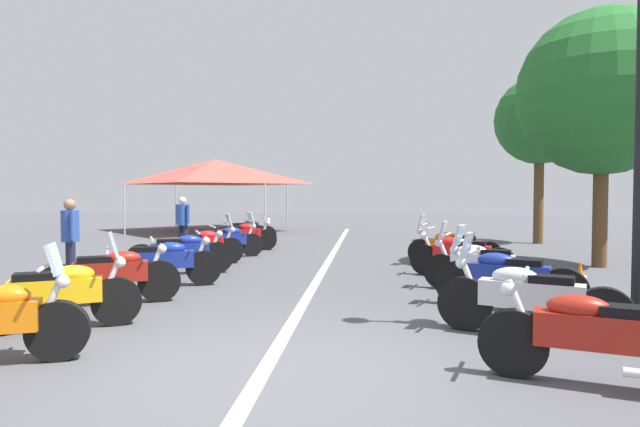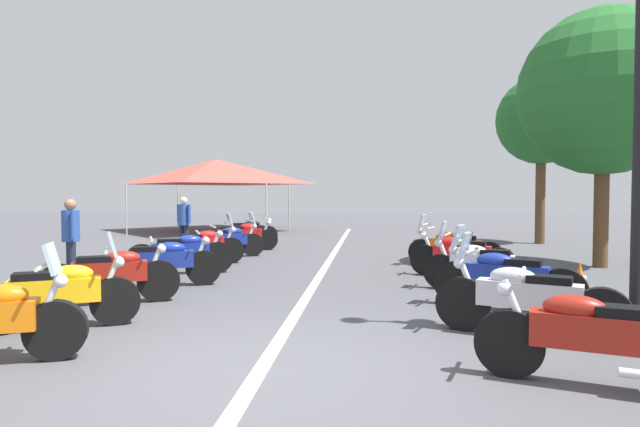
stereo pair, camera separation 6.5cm
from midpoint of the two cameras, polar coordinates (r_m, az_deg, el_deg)
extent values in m
plane|color=#4C4C51|center=(5.26, -6.22, -16.61)|extent=(80.00, 80.00, 0.00)
cube|color=beige|center=(11.69, 0.48, -6.13)|extent=(26.98, 0.16, 0.01)
cylinder|color=black|center=(6.11, -26.20, -11.16)|extent=(0.35, 0.62, 0.61)
ellipsoid|color=orange|center=(6.15, -30.86, -7.56)|extent=(0.43, 0.58, 0.22)
cylinder|color=silver|center=(6.07, -26.81, -8.39)|extent=(0.17, 0.30, 0.58)
cylinder|color=silver|center=(6.02, -27.24, -5.01)|extent=(0.59, 0.26, 0.04)
sphere|color=silver|center=(6.01, -25.81, -6.53)|extent=(0.14, 0.14, 0.14)
cube|color=silver|center=(6.00, -26.50, -4.35)|extent=(0.38, 0.24, 0.32)
cylinder|color=black|center=(7.39, -20.87, -8.75)|extent=(0.41, 0.61, 0.62)
cube|color=#EAB214|center=(7.38, -26.32, -7.43)|extent=(0.74, 1.06, 0.30)
ellipsoid|color=#EAB214|center=(7.34, -24.93, -5.89)|extent=(0.47, 0.58, 0.22)
cube|color=black|center=(7.37, -28.05, -6.06)|extent=(0.45, 0.55, 0.12)
cylinder|color=silver|center=(7.34, -21.38, -6.46)|extent=(0.20, 0.29, 0.58)
cylinder|color=silver|center=(7.30, -21.73, -3.67)|extent=(0.57, 0.32, 0.04)
sphere|color=silver|center=(7.32, -20.53, -4.90)|extent=(0.14, 0.14, 0.14)
cylinder|color=silver|center=(7.65, -29.33, -9.24)|extent=(0.33, 0.52, 0.08)
cube|color=silver|center=(7.29, -21.11, -3.11)|extent=(0.38, 0.27, 0.32)
cylinder|color=black|center=(8.74, -16.72, -6.91)|extent=(0.40, 0.65, 0.65)
cylinder|color=black|center=(8.78, -26.01, -7.00)|extent=(0.40, 0.65, 0.65)
cube|color=maroon|center=(8.71, -21.39, -5.81)|extent=(0.71, 1.09, 0.30)
ellipsoid|color=maroon|center=(8.68, -20.22, -4.49)|extent=(0.46, 0.58, 0.22)
cube|color=black|center=(8.70, -22.86, -4.65)|extent=(0.44, 0.55, 0.12)
cylinder|color=silver|center=(8.70, -17.14, -4.97)|extent=(0.19, 0.29, 0.58)
cylinder|color=silver|center=(8.66, -17.43, -2.61)|extent=(0.58, 0.30, 0.04)
sphere|color=silver|center=(8.68, -16.43, -3.65)|extent=(0.14, 0.14, 0.14)
cylinder|color=silver|center=(8.95, -24.06, -7.43)|extent=(0.31, 0.53, 0.08)
cylinder|color=black|center=(10.07, -12.21, -5.70)|extent=(0.38, 0.65, 0.64)
cylinder|color=black|center=(10.04, -20.97, -5.81)|extent=(0.38, 0.65, 0.64)
cube|color=navy|center=(10.00, -16.60, -4.75)|extent=(0.72, 1.18, 0.30)
ellipsoid|color=navy|center=(9.99, -15.57, -3.60)|extent=(0.44, 0.58, 0.22)
cube|color=black|center=(9.98, -17.87, -3.74)|extent=(0.43, 0.54, 0.12)
cylinder|color=silver|center=(10.03, -12.57, -4.01)|extent=(0.18, 0.29, 0.58)
cylinder|color=silver|center=(9.99, -12.81, -1.96)|extent=(0.59, 0.28, 0.04)
sphere|color=silver|center=(10.02, -11.95, -2.86)|extent=(0.14, 0.14, 0.14)
cylinder|color=silver|center=(10.22, -19.18, -6.20)|extent=(0.29, 0.54, 0.08)
cylinder|color=black|center=(11.56, -10.77, -4.62)|extent=(0.42, 0.66, 0.66)
cylinder|color=black|center=(11.40, -18.41, -4.79)|extent=(0.42, 0.66, 0.66)
cube|color=navy|center=(11.43, -14.57, -3.82)|extent=(0.76, 1.17, 0.30)
ellipsoid|color=navy|center=(11.43, -13.68, -2.80)|extent=(0.46, 0.58, 0.22)
cube|color=black|center=(11.40, -15.68, -2.94)|extent=(0.44, 0.55, 0.12)
cylinder|color=silver|center=(11.52, -11.08, -3.15)|extent=(0.19, 0.29, 0.58)
cylinder|color=silver|center=(11.48, -11.29, -1.36)|extent=(0.57, 0.31, 0.04)
sphere|color=silver|center=(11.52, -10.55, -2.14)|extent=(0.14, 0.14, 0.14)
cylinder|color=silver|center=(11.61, -16.92, -5.14)|extent=(0.31, 0.53, 0.08)
cylinder|color=black|center=(13.04, -9.40, -3.92)|extent=(0.40, 0.63, 0.63)
cylinder|color=black|center=(12.86, -15.87, -4.06)|extent=(0.40, 0.63, 0.63)
cube|color=red|center=(12.91, -12.62, -3.20)|extent=(0.73, 1.13, 0.30)
ellipsoid|color=red|center=(12.92, -11.83, -2.30)|extent=(0.46, 0.58, 0.22)
cube|color=black|center=(12.87, -13.60, -2.42)|extent=(0.44, 0.55, 0.12)
cylinder|color=silver|center=(13.00, -9.67, -2.61)|extent=(0.19, 0.29, 0.58)
cylinder|color=silver|center=(12.97, -9.85, -1.03)|extent=(0.58, 0.30, 0.04)
sphere|color=silver|center=(13.01, -9.20, -1.72)|extent=(0.14, 0.14, 0.14)
cylinder|color=silver|center=(13.07, -14.63, -4.36)|extent=(0.31, 0.53, 0.08)
cube|color=silver|center=(12.98, -9.51, -0.71)|extent=(0.38, 0.26, 0.32)
cylinder|color=black|center=(14.43, -7.13, -3.34)|extent=(0.42, 0.60, 0.61)
cylinder|color=black|center=(14.08, -12.93, -3.52)|extent=(0.42, 0.60, 0.61)
cube|color=navy|center=(14.22, -10.00, -2.71)|extent=(0.80, 1.12, 0.30)
ellipsoid|color=navy|center=(14.25, -9.30, -1.89)|extent=(0.48, 0.58, 0.22)
cube|color=black|center=(14.16, -10.87, -2.01)|extent=(0.46, 0.55, 0.12)
cylinder|color=silver|center=(14.39, -7.36, -2.16)|extent=(0.20, 0.29, 0.58)
cylinder|color=silver|center=(14.36, -7.52, -0.73)|extent=(0.56, 0.34, 0.04)
sphere|color=silver|center=(14.41, -6.94, -1.36)|extent=(0.14, 0.14, 0.14)
cylinder|color=silver|center=(14.32, -11.90, -3.79)|extent=(0.34, 0.52, 0.08)
cube|color=silver|center=(14.38, -7.22, -0.45)|extent=(0.37, 0.28, 0.32)
cylinder|color=black|center=(15.93, -5.56, -2.80)|extent=(0.35, 0.63, 0.62)
cylinder|color=black|center=(15.76, -10.96, -2.89)|extent=(0.35, 0.63, 0.62)
cube|color=red|center=(15.81, -8.25, -2.20)|extent=(0.66, 1.17, 0.30)
ellipsoid|color=red|center=(15.82, -7.60, -1.47)|extent=(0.42, 0.58, 0.22)
cube|color=black|center=(15.78, -9.05, -1.56)|extent=(0.41, 0.54, 0.12)
cylinder|color=silver|center=(15.90, -5.77, -1.73)|extent=(0.17, 0.30, 0.58)
cylinder|color=silver|center=(15.87, -5.92, -0.44)|extent=(0.60, 0.25, 0.04)
sphere|color=silver|center=(15.90, -5.39, -1.01)|extent=(0.14, 0.14, 0.14)
cylinder|color=silver|center=(15.97, -9.93, -3.15)|extent=(0.27, 0.54, 0.08)
cylinder|color=black|center=(17.51, -5.49, -2.34)|extent=(0.40, 0.63, 0.63)
cylinder|color=black|center=(17.20, -10.07, -2.45)|extent=(0.40, 0.63, 0.63)
cube|color=black|center=(17.33, -7.76, -1.80)|extent=(0.73, 1.09, 0.30)
ellipsoid|color=black|center=(17.36, -7.19, -1.13)|extent=(0.46, 0.58, 0.22)
cube|color=black|center=(17.27, -8.48, -1.22)|extent=(0.45, 0.55, 0.12)
cylinder|color=silver|center=(17.48, -5.69, -1.36)|extent=(0.19, 0.29, 0.58)
cylinder|color=silver|center=(17.45, -5.82, -0.19)|extent=(0.57, 0.31, 0.04)
sphere|color=silver|center=(17.50, -5.34, -0.70)|extent=(0.14, 0.14, 0.14)
cylinder|color=silver|center=(17.43, -9.26, -2.69)|extent=(0.32, 0.53, 0.08)
cylinder|color=black|center=(5.35, 19.99, -12.92)|extent=(0.33, 0.64, 0.63)
cube|color=maroon|center=(5.30, 27.88, -11.17)|extent=(0.61, 1.12, 0.30)
ellipsoid|color=maroon|center=(5.25, 25.94, -9.03)|extent=(0.41, 0.58, 0.22)
cube|color=black|center=(5.28, 30.33, -9.26)|extent=(0.40, 0.54, 0.12)
cylinder|color=silver|center=(5.27, 20.70, -9.79)|extent=(0.16, 0.30, 0.58)
cylinder|color=silver|center=(5.21, 21.19, -5.92)|extent=(0.60, 0.24, 0.04)
sphere|color=silver|center=(5.24, 19.52, -7.62)|extent=(0.14, 0.14, 0.14)
cylinder|color=black|center=(6.90, 15.33, -9.30)|extent=(0.38, 0.66, 0.66)
cylinder|color=black|center=(6.73, 28.26, -9.77)|extent=(0.38, 0.66, 0.66)
cube|color=silver|center=(6.74, 21.74, -8.09)|extent=(0.71, 1.18, 0.30)
ellipsoid|color=silver|center=(6.73, 20.23, -6.36)|extent=(0.44, 0.58, 0.22)
cube|color=black|center=(6.69, 23.64, -6.63)|extent=(0.43, 0.54, 0.12)
cylinder|color=silver|center=(6.83, 15.85, -6.86)|extent=(0.18, 0.29, 0.58)
cylinder|color=silver|center=(6.78, 16.22, -3.87)|extent=(0.59, 0.28, 0.04)
sphere|color=silver|center=(6.83, 14.97, -5.16)|extent=(0.14, 0.14, 0.14)
cylinder|color=silver|center=(6.58, 25.54, -10.87)|extent=(0.29, 0.54, 0.08)
cube|color=silver|center=(6.79, 15.56, -3.26)|extent=(0.38, 0.25, 0.32)
cylinder|color=black|center=(8.39, 14.62, -7.22)|extent=(0.40, 0.66, 0.66)
cylinder|color=black|center=(8.14, 24.82, -7.64)|extent=(0.40, 0.66, 0.66)
cube|color=navy|center=(8.21, 19.66, -6.22)|extent=(0.71, 1.14, 0.30)
ellipsoid|color=navy|center=(8.21, 18.44, -4.79)|extent=(0.45, 0.58, 0.22)
cube|color=black|center=(8.15, 21.20, -5.02)|extent=(0.43, 0.54, 0.12)
cylinder|color=silver|center=(8.33, 15.04, -5.21)|extent=(0.18, 0.29, 0.58)
cylinder|color=silver|center=(8.29, 15.34, -2.75)|extent=(0.58, 0.29, 0.04)
sphere|color=silver|center=(8.34, 14.32, -3.81)|extent=(0.14, 0.14, 0.14)
cylinder|color=silver|center=(8.01, 22.57, -8.49)|extent=(0.30, 0.53, 0.08)
cube|color=silver|center=(8.30, 14.81, -2.25)|extent=(0.38, 0.26, 0.32)
cylinder|color=black|center=(9.74, 13.05, -6.05)|extent=(0.32, 0.63, 0.62)
cylinder|color=black|center=(9.61, 21.33, -6.25)|extent=(0.32, 0.63, 0.62)
cube|color=white|center=(9.62, 17.17, -5.10)|extent=(0.58, 1.10, 0.30)
ellipsoid|color=white|center=(9.62, 16.12, -3.90)|extent=(0.40, 0.57, 0.22)
cube|color=black|center=(9.58, 18.50, -4.07)|extent=(0.39, 0.54, 0.12)
cylinder|color=silver|center=(9.69, 13.42, -4.30)|extent=(0.15, 0.30, 0.58)
cylinder|color=silver|center=(9.65, 13.67, -2.18)|extent=(0.60, 0.22, 0.04)
sphere|color=silver|center=(9.69, 12.78, -3.11)|extent=(0.14, 0.14, 0.14)
cylinder|color=silver|center=(9.45, 19.59, -6.93)|extent=(0.24, 0.55, 0.08)
cube|color=silver|center=(9.66, 13.20, -1.76)|extent=(0.38, 0.22, 0.32)
cylinder|color=black|center=(11.27, 11.42, -4.88)|extent=(0.34, 0.64, 0.63)
cylinder|color=black|center=(11.02, 18.90, -5.12)|extent=(0.34, 0.64, 0.63)
cube|color=red|center=(11.10, 15.13, -4.09)|extent=(0.64, 1.15, 0.30)
ellipsoid|color=red|center=(11.11, 14.22, -3.04)|extent=(0.42, 0.58, 0.22)
cube|color=black|center=(11.04, 16.26, -3.19)|extent=(0.41, 0.54, 0.12)
cylinder|color=silver|center=(11.22, 11.73, -3.37)|extent=(0.16, 0.30, 0.58)
cylinder|color=silver|center=(11.18, 11.95, -1.54)|extent=(0.60, 0.24, 0.04)
sphere|color=silver|center=(11.23, 11.20, -2.34)|extent=(0.14, 0.14, 0.14)
cylinder|color=silver|center=(10.89, 17.24, -5.69)|extent=(0.26, 0.55, 0.08)
cylinder|color=black|center=(12.77, 10.98, -4.09)|extent=(0.36, 0.62, 0.61)
cylinder|color=black|center=(12.41, 17.84, -4.33)|extent=(0.36, 0.62, 0.61)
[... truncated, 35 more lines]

